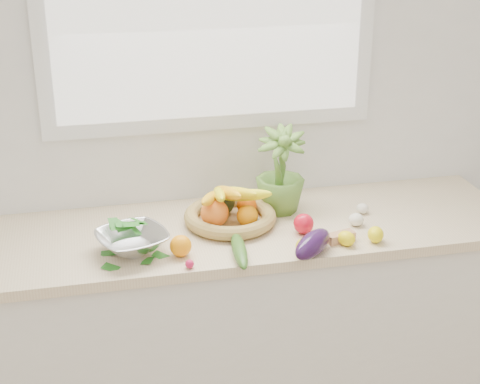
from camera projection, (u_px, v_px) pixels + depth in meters
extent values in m
cube|color=white|center=(210.00, 91.00, 2.87)|extent=(4.50, 0.02, 2.70)
cube|color=silver|center=(227.00, 332.00, 2.96)|extent=(2.20, 0.58, 0.86)
cube|color=beige|center=(226.00, 232.00, 2.78)|extent=(2.24, 0.62, 0.04)
sphere|color=orange|center=(181.00, 246.00, 2.55)|extent=(0.08, 0.08, 0.08)
ellipsoid|color=#D3BF0B|center=(305.00, 248.00, 2.55)|extent=(0.07, 0.08, 0.06)
ellipsoid|color=yellow|center=(376.00, 234.00, 2.66)|extent=(0.08, 0.09, 0.06)
ellipsoid|color=yellow|center=(346.00, 238.00, 2.63)|extent=(0.08, 0.09, 0.05)
sphere|color=red|center=(304.00, 224.00, 2.72)|extent=(0.10, 0.10, 0.08)
cube|color=tan|center=(341.00, 237.00, 2.66)|extent=(0.11, 0.07, 0.03)
ellipsoid|color=beige|center=(253.00, 221.00, 2.77)|extent=(0.08, 0.08, 0.05)
ellipsoid|color=white|center=(362.00, 209.00, 2.89)|extent=(0.05, 0.05, 0.04)
ellipsoid|color=white|center=(356.00, 220.00, 2.78)|extent=(0.06, 0.06, 0.05)
ellipsoid|color=#290F39|center=(313.00, 244.00, 2.56)|extent=(0.21, 0.21, 0.09)
ellipsoid|color=#2B5719|center=(239.00, 250.00, 2.55)|extent=(0.07, 0.27, 0.05)
sphere|color=#D31A4C|center=(190.00, 264.00, 2.48)|extent=(0.03, 0.03, 0.03)
imported|color=#56832F|center=(280.00, 170.00, 2.85)|extent=(0.23, 0.23, 0.34)
cylinder|color=tan|center=(230.00, 222.00, 2.80)|extent=(0.36, 0.36, 0.01)
torus|color=tan|center=(230.00, 216.00, 2.79)|extent=(0.42, 0.42, 0.05)
sphere|color=orange|center=(215.00, 213.00, 2.74)|extent=(0.13, 0.13, 0.11)
sphere|color=orange|center=(247.00, 216.00, 2.75)|extent=(0.10, 0.10, 0.08)
sphere|color=#E15507|center=(247.00, 205.00, 2.84)|extent=(0.09, 0.09, 0.08)
ellipsoid|color=black|center=(224.00, 201.00, 2.84)|extent=(0.10, 0.10, 0.11)
ellipsoid|color=#F9AE14|center=(211.00, 198.00, 2.73)|extent=(0.14, 0.23, 0.10)
ellipsoid|color=yellow|center=(219.00, 194.00, 2.74)|extent=(0.06, 0.24, 0.10)
ellipsoid|color=#FFB115|center=(228.00, 193.00, 2.74)|extent=(0.09, 0.24, 0.10)
ellipsoid|color=yellow|center=(236.00, 193.00, 2.76)|extent=(0.15, 0.22, 0.10)
ellipsoid|color=#FFF615|center=(245.00, 195.00, 2.76)|extent=(0.21, 0.18, 0.10)
cylinder|color=silver|center=(133.00, 251.00, 2.58)|extent=(0.12, 0.12, 0.02)
imported|color=silver|center=(132.00, 240.00, 2.57)|extent=(0.31, 0.31, 0.06)
ellipsoid|color=#206719|center=(132.00, 231.00, 2.55)|extent=(0.23, 0.23, 0.07)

